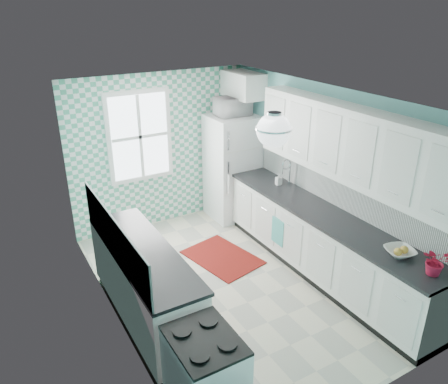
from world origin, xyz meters
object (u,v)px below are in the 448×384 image
ceiling_light (274,130)px  fruit_bowl (400,252)px  microwave (233,106)px  fridge (232,167)px  potted_plant (436,261)px  sink (278,187)px  stove (205,375)px

ceiling_light → fruit_bowl: size_ratio=1.13×
microwave → ceiling_light: bearing=68.4°
fridge → potted_plant: (0.09, -3.78, 0.20)m
fridge → sink: bearing=-88.7°
ceiling_light → stove: bearing=-147.6°
sink → fridge: bearing=98.0°
fridge → fruit_bowl: bearing=-91.7°
fruit_bowl → stove: bearing=179.7°
fridge → stove: fridge is taller
potted_plant → microwave: bearing=91.4°
ceiling_light → microwave: 2.84m
ceiling_light → potted_plant: bearing=-44.8°
sink → potted_plant: (-0.00, -2.61, 0.16)m
stove → potted_plant: size_ratio=2.84×
stove → microwave: size_ratio=1.54×
fridge → sink: size_ratio=3.15×
stove → sink: size_ratio=1.49×
sink → microwave: bearing=98.0°
fridge → fruit_bowl: 3.37m
stove → fruit_bowl: (2.40, -0.01, 0.54)m
fridge → sink: fridge is taller
ceiling_light → sink: (1.20, 1.42, -1.39)m
ceiling_light → fridge: ceiling_light is taller
ceiling_light → microwave: ceiling_light is taller
fruit_bowl → potted_plant: bearing=-90.0°
ceiling_light → potted_plant: size_ratio=1.18×
sink → stove: bearing=-134.4°
ceiling_light → fridge: (1.11, 2.59, -1.43)m
stove → sink: 3.28m
stove → sink: sink is taller
fruit_bowl → microwave: (-0.09, 3.36, 0.95)m
fruit_bowl → potted_plant: size_ratio=1.05×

